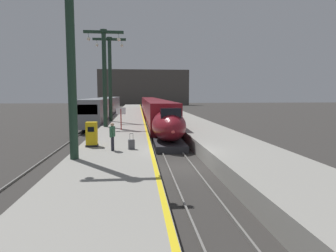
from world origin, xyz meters
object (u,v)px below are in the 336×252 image
(highspeed_train_main, at_px, (153,109))
(regional_train_adjacent, at_px, (105,108))
(station_column_near, at_px, (71,51))
(ticket_machine_yellow, at_px, (92,135))
(station_column_mid, at_px, (104,69))
(passenger_near_edge, at_px, (112,134))
(departure_info_board, at_px, (121,114))
(rolling_suitcase, at_px, (132,144))
(station_column_far, at_px, (110,72))

(highspeed_train_main, xyz_separation_m, regional_train_adjacent, (-8.10, 2.59, 0.17))
(station_column_near, distance_m, ticket_machine_yellow, 6.14)
(station_column_mid, bearing_deg, station_column_near, -90.00)
(passenger_near_edge, height_order, ticket_machine_yellow, passenger_near_edge)
(regional_train_adjacent, relative_size, passenger_near_edge, 21.66)
(station_column_mid, bearing_deg, departure_info_board, -58.28)
(highspeed_train_main, relative_size, departure_info_board, 26.52)
(station_column_near, xyz_separation_m, departure_info_board, (1.75, 12.77, -4.08))
(regional_train_adjacent, height_order, ticket_machine_yellow, regional_train_adjacent)
(station_column_mid, height_order, departure_info_board, station_column_mid)
(departure_info_board, bearing_deg, regional_train_adjacent, 99.77)
(station_column_near, relative_size, departure_info_board, 4.39)
(passenger_near_edge, xyz_separation_m, rolling_suitcase, (1.12, 0.35, -0.69))
(regional_train_adjacent, bearing_deg, station_column_far, -80.94)
(station_column_far, distance_m, rolling_suitcase, 20.49)
(station_column_mid, relative_size, rolling_suitcase, 10.05)
(highspeed_train_main, xyz_separation_m, ticket_machine_yellow, (-5.55, -29.37, -0.17))
(station_column_near, xyz_separation_m, ticket_machine_yellow, (0.35, 3.75, -4.85))
(regional_train_adjacent, bearing_deg, station_column_near, -86.47)
(departure_info_board, bearing_deg, rolling_suitcase, -83.42)
(passenger_near_edge, bearing_deg, station_column_near, -130.26)
(highspeed_train_main, distance_m, station_column_near, 33.97)
(rolling_suitcase, bearing_deg, station_column_far, 98.59)
(station_column_near, relative_size, rolling_suitcase, 9.48)
(rolling_suitcase, xyz_separation_m, departure_info_board, (-1.19, 10.28, 1.20))
(highspeed_train_main, distance_m, station_column_mid, 19.15)
(highspeed_train_main, distance_m, regional_train_adjacent, 8.51)
(station_column_near, relative_size, station_column_mid, 0.94)
(station_column_near, bearing_deg, departure_info_board, 82.20)
(station_column_far, bearing_deg, regional_train_adjacent, 99.06)
(highspeed_train_main, relative_size, rolling_suitcase, 57.25)
(station_column_far, xyz_separation_m, passenger_near_edge, (1.81, -19.78, -5.11))
(highspeed_train_main, height_order, passenger_near_edge, highspeed_train_main)
(highspeed_train_main, xyz_separation_m, station_column_mid, (-5.90, -17.53, 4.98))
(station_column_far, bearing_deg, passenger_near_edge, -84.77)
(station_column_near, bearing_deg, passenger_near_edge, 49.74)
(highspeed_train_main, relative_size, ticket_machine_yellow, 35.14)
(station_column_far, height_order, rolling_suitcase, station_column_far)
(station_column_mid, relative_size, station_column_far, 0.96)
(rolling_suitcase, bearing_deg, regional_train_adjacent, 98.79)
(station_column_near, bearing_deg, ticket_machine_yellow, 84.67)
(highspeed_train_main, bearing_deg, station_column_near, -100.10)
(regional_train_adjacent, xyz_separation_m, rolling_suitcase, (5.14, -33.23, -0.77))
(station_column_mid, distance_m, passenger_near_edge, 14.44)
(regional_train_adjacent, bearing_deg, departure_info_board, -80.23)
(station_column_mid, bearing_deg, highspeed_train_main, 71.39)
(station_column_far, relative_size, departure_info_board, 4.84)
(station_column_near, xyz_separation_m, passenger_near_edge, (1.81, 2.14, -4.60))
(regional_train_adjacent, distance_m, passenger_near_edge, 33.81)
(departure_info_board, bearing_deg, station_column_near, -97.80)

